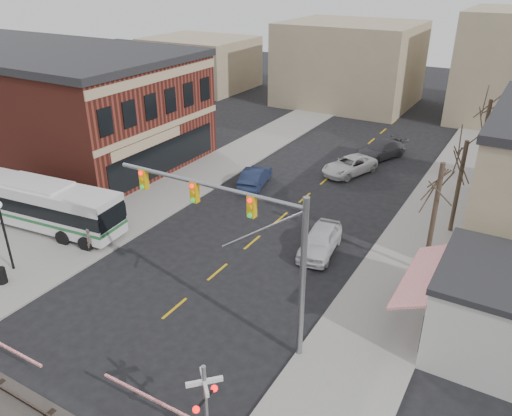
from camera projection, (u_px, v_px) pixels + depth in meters
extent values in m
plane|color=black|center=(149.00, 330.00, 24.57)|extent=(160.00, 160.00, 0.00)
cube|color=gray|center=(217.00, 167.00, 44.38)|extent=(5.00, 60.00, 0.12)
cube|color=gray|center=(437.00, 215.00, 35.80)|extent=(5.00, 60.00, 0.12)
cube|color=#2D231E|center=(46.00, 415.00, 19.79)|extent=(160.00, 0.08, 0.14)
cube|color=maroon|center=(39.00, 103.00, 47.24)|extent=(30.00, 15.00, 9.00)
cube|color=#262628|center=(29.00, 50.00, 45.13)|extent=(30.40, 15.40, 0.60)
cube|color=tan|center=(163.00, 128.00, 40.52)|extent=(0.10, 15.00, 0.50)
cube|color=tan|center=(159.00, 77.00, 38.73)|extent=(0.10, 15.00, 0.70)
cube|color=black|center=(165.00, 157.00, 41.62)|extent=(0.08, 13.00, 2.60)
cube|color=red|center=(423.00, 274.00, 23.64)|extent=(1.68, 6.00, 0.87)
cylinder|color=#382B21|center=(433.00, 220.00, 27.63)|extent=(0.28, 0.28, 6.75)
cylinder|color=#382B21|center=(458.00, 187.00, 32.25)|extent=(0.28, 0.28, 6.30)
cylinder|color=#382B21|center=(481.00, 146.00, 38.18)|extent=(0.28, 0.28, 7.20)
cube|color=silver|center=(39.00, 203.00, 33.48)|extent=(12.54, 3.96, 2.74)
cube|color=black|center=(38.00, 201.00, 33.40)|extent=(12.59, 4.00, 0.92)
cube|color=#236A34|center=(41.00, 212.00, 33.76)|extent=(12.59, 4.00, 0.21)
cylinder|color=black|center=(42.00, 220.00, 34.05)|extent=(1.30, 2.77, 1.03)
cylinder|color=gray|center=(302.00, 282.00, 21.29)|extent=(0.28, 0.28, 8.00)
cylinder|color=gray|center=(206.00, 184.00, 21.96)|extent=(9.71, 0.20, 0.20)
cube|color=gold|center=(252.00, 206.00, 21.11)|extent=(0.35, 0.30, 1.00)
cube|color=gold|center=(195.00, 192.00, 22.47)|extent=(0.35, 0.30, 1.00)
cube|color=gold|center=(144.00, 179.00, 23.82)|extent=(0.35, 0.30, 1.00)
cube|color=#FF0C0C|center=(4.00, 346.00, 21.96)|extent=(5.00, 0.10, 0.10)
cylinder|color=gray|center=(206.00, 409.00, 17.70)|extent=(0.16, 0.16, 4.00)
cube|color=silver|center=(204.00, 382.00, 17.13)|extent=(1.00, 1.00, 0.18)
cube|color=silver|center=(204.00, 382.00, 17.13)|extent=(1.00, 1.00, 0.18)
sphere|color=#FF0C0C|center=(196.00, 410.00, 17.05)|extent=(0.26, 0.26, 0.26)
sphere|color=#FF0C0C|center=(214.00, 388.00, 17.91)|extent=(0.26, 0.26, 0.26)
cube|color=#FF0C0C|center=(152.00, 399.00, 19.27)|extent=(5.00, 0.10, 0.10)
cylinder|color=black|center=(6.00, 239.00, 28.49)|extent=(0.14, 0.14, 4.00)
cylinder|color=black|center=(1.00, 276.00, 27.87)|extent=(0.60, 0.60, 0.90)
imported|color=silver|center=(320.00, 240.00, 30.94)|extent=(2.58, 5.07, 1.65)
imported|color=#161F39|center=(255.00, 177.00, 40.43)|extent=(2.65, 4.93, 1.54)
imported|color=silver|center=(349.00, 166.00, 42.76)|extent=(4.10, 5.79, 1.47)
imported|color=#444349|center=(381.00, 150.00, 46.27)|extent=(4.24, 5.93, 1.59)
imported|color=#574946|center=(90.00, 240.00, 30.84)|extent=(0.38, 0.58, 1.58)
imported|color=#34335A|center=(114.00, 206.00, 35.23)|extent=(0.98, 0.96, 1.59)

